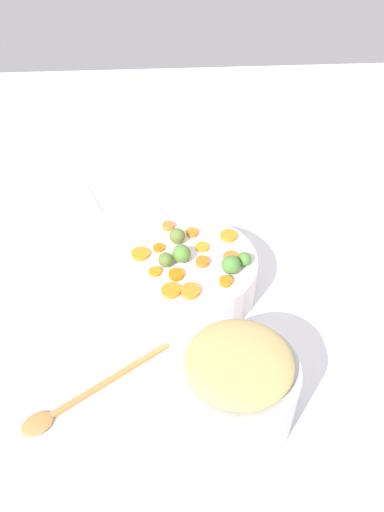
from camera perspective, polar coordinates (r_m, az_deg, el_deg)
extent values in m
cube|color=white|center=(1.18, -1.35, -4.63)|extent=(2.40, 2.40, 0.02)
cylinder|color=white|center=(1.15, 0.00, -2.11)|extent=(0.28, 0.28, 0.10)
cylinder|color=#B6B9BC|center=(0.94, 4.86, -14.57)|extent=(0.21, 0.21, 0.14)
ellipsoid|color=tan|center=(0.87, 5.21, -11.46)|extent=(0.18, 0.18, 0.03)
cylinder|color=orange|center=(1.17, 4.02, 2.22)|extent=(0.05, 0.05, 0.01)
cylinder|color=orange|center=(1.09, -4.05, -1.73)|extent=(0.04, 0.04, 0.01)
cylinder|color=orange|center=(1.19, -2.61, 3.30)|extent=(0.03, 0.03, 0.01)
cylinder|color=orange|center=(1.17, 0.02, 2.57)|extent=(0.03, 0.03, 0.01)
cylinder|color=orange|center=(1.14, 1.13, 1.00)|extent=(0.04, 0.04, 0.01)
cylinder|color=orange|center=(1.06, 3.68, -2.78)|extent=(0.04, 0.04, 0.01)
cylinder|color=orange|center=(1.05, -2.31, -3.79)|extent=(0.06, 0.06, 0.01)
cylinder|color=orange|center=(1.14, -3.62, 0.90)|extent=(0.04, 0.04, 0.01)
cylinder|color=orange|center=(1.08, -1.73, -2.04)|extent=(0.04, 0.04, 0.01)
cylinder|color=orange|center=(1.10, 1.16, -0.75)|extent=(0.04, 0.04, 0.01)
cylinder|color=orange|center=(1.13, -5.64, 0.23)|extent=(0.04, 0.04, 0.01)
cylinder|color=orange|center=(1.04, -0.18, -3.83)|extent=(0.04, 0.04, 0.01)
cylinder|color=orange|center=(1.12, 4.27, -0.08)|extent=(0.04, 0.04, 0.01)
sphere|color=olive|center=(1.14, -1.80, 2.19)|extent=(0.03, 0.03, 0.03)
sphere|color=#498136|center=(1.08, 4.28, -0.95)|extent=(0.04, 0.04, 0.04)
sphere|color=#508133|center=(1.10, -1.14, 0.28)|extent=(0.04, 0.04, 0.04)
sphere|color=#54702E|center=(1.09, -2.90, -0.41)|extent=(0.03, 0.03, 0.03)
sphere|color=#4C8434|center=(1.10, 5.74, -0.31)|extent=(0.03, 0.03, 0.03)
cube|color=#B87C41|center=(1.04, -8.85, -13.17)|extent=(0.23, 0.16, 0.01)
ellipsoid|color=#B87C41|center=(1.02, -16.53, -17.14)|extent=(0.07, 0.07, 0.01)
cube|color=silver|center=(1.45, -13.14, 5.49)|extent=(0.17, 0.17, 0.01)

